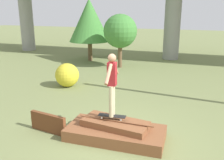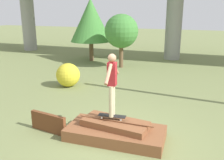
% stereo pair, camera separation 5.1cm
% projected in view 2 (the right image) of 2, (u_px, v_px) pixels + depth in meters
% --- Properties ---
extents(ground_plane, '(80.00, 80.00, 0.00)m').
position_uv_depth(ground_plane, '(115.00, 138.00, 6.83)').
color(ground_plane, olive).
extents(scrap_pile, '(2.69, 1.32, 0.54)m').
position_uv_depth(scrap_pile, '(115.00, 131.00, 6.79)').
color(scrap_pile, brown).
rests_on(scrap_pile, ground_plane).
extents(scrap_plank_loose, '(1.21, 0.29, 0.55)m').
position_uv_depth(scrap_plank_loose, '(48.00, 123.00, 7.14)').
color(scrap_plank_loose, brown).
rests_on(scrap_plank_loose, ground_plane).
extents(skateboard, '(0.77, 0.26, 0.09)m').
position_uv_depth(skateboard, '(112.00, 116.00, 6.78)').
color(skateboard, black).
rests_on(skateboard, scrap_pile).
extents(skater, '(0.24, 1.19, 1.70)m').
position_uv_depth(skater, '(112.00, 81.00, 6.50)').
color(skater, '#C6B78E').
rests_on(skater, skateboard).
extents(tree_behind_left, '(1.99, 1.99, 3.17)m').
position_uv_depth(tree_behind_left, '(121.00, 31.00, 14.65)').
color(tree_behind_left, brown).
rests_on(tree_behind_left, ground_plane).
extents(tree_behind_right, '(2.74, 2.74, 4.11)m').
position_uv_depth(tree_behind_right, '(91.00, 20.00, 16.49)').
color(tree_behind_right, brown).
rests_on(tree_behind_right, ground_plane).
extents(bush_yellow_flowering, '(1.08, 1.08, 1.08)m').
position_uv_depth(bush_yellow_flowering, '(68.00, 75.00, 11.32)').
color(bush_yellow_flowering, gold).
rests_on(bush_yellow_flowering, ground_plane).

